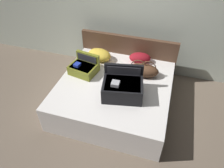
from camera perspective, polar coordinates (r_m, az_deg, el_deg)
ground_plane at (r=3.56m, az=-1.27°, el=-9.85°), size 12.00×12.00×0.00m
back_wall at (r=4.12m, az=5.99°, el=19.94°), size 8.00×0.10×2.60m
bed at (r=3.64m, az=0.62°, el=-2.77°), size 1.82×1.78×0.48m
headboard at (r=4.24m, az=4.25°, el=7.45°), size 1.85×0.08×0.86m
hard_case_large at (r=3.19m, az=2.86°, el=-0.89°), size 0.67×0.57×0.42m
hard_case_medium at (r=3.69m, az=-7.57°, el=4.44°), size 0.49×0.44×0.31m
duffel_bag at (r=3.62m, az=8.28°, el=3.74°), size 0.55×0.31×0.30m
pillow_near_headboard at (r=3.99m, az=-3.39°, el=7.82°), size 0.50×0.40×0.20m
pillow_center_head at (r=3.95m, az=7.51°, el=6.98°), size 0.43×0.31×0.18m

